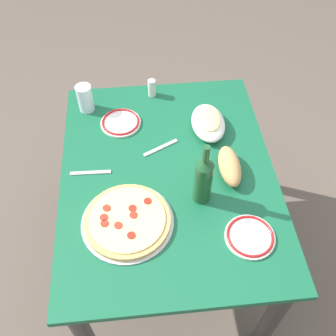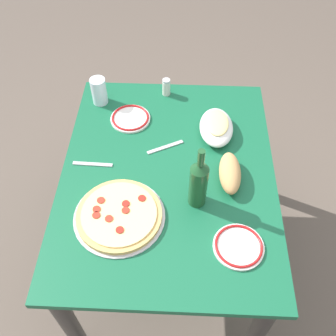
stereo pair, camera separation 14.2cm
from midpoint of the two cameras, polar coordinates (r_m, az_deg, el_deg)
ground_plane at (r=2.24m, az=-1.86°, el=-12.46°), size 8.00×8.00×0.00m
dining_table at (r=1.72m, az=-2.37°, el=-3.45°), size 1.15×0.89×0.73m
pepperoni_pizza at (r=1.48m, az=-8.78°, el=-7.82°), size 0.35×0.35×0.03m
baked_pasta_dish at (r=1.76m, az=3.65°, el=6.69°), size 0.24×0.15×0.08m
wine_bottle at (r=1.44m, az=2.43°, el=-1.77°), size 0.07×0.07×0.30m
water_glass at (r=1.89m, az=-14.28°, el=9.84°), size 0.07×0.07×0.13m
side_plate_near at (r=1.46m, az=9.24°, el=-10.10°), size 0.19×0.19×0.02m
side_plate_far at (r=1.82m, az=-9.23°, el=6.54°), size 0.19×0.19×0.02m
bread_loaf at (r=1.59m, az=6.57°, el=0.15°), size 0.21×0.09×0.08m
spice_shaker at (r=1.94m, az=-4.54°, el=11.60°), size 0.04×0.04×0.09m
fork_left at (r=1.70m, az=-3.47°, el=2.89°), size 0.09×0.16×0.00m
fork_right at (r=1.66m, az=-13.77°, el=-0.80°), size 0.02×0.17×0.00m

